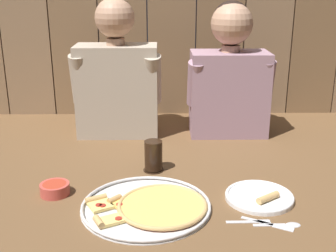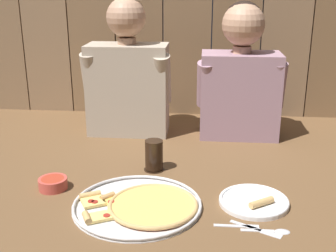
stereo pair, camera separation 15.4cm
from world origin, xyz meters
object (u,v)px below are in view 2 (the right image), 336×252
Objects in this scene: dinner_plate at (254,201)px; diner_left at (128,72)px; drinking_glass at (154,156)px; dipping_bowl at (53,183)px; diner_right at (241,75)px; pizza_tray at (142,205)px.

dinner_plate is 0.36× the size of diner_left.
diner_left is at bearing 111.75° from drinking_glass.
dipping_bowl is 0.93m from diner_right.
drinking_glass reaches higher than pizza_tray.
diner_right is at bearing 0.07° from diner_left.
dinner_plate is 0.42m from drinking_glass.
drinking_glass is at bearing -128.86° from diner_right.
diner_right reaches higher than pizza_tray.
diner_right is at bearing 42.38° from dipping_bowl.
dipping_bowl is at bearing 176.00° from dinner_plate.
drinking_glass is 1.19× the size of dipping_bowl.
pizza_tray is at bearing -115.79° from diner_right.
dipping_bowl is at bearing 162.27° from pizza_tray.
diner_right is (0.50, 0.00, -0.00)m from diner_left.
drinking_glass is 0.58m from diner_right.
dinner_plate is 0.70m from diner_right.
drinking_glass is 0.19× the size of diner_left.
dinner_plate is at bearing 8.95° from pizza_tray.
diner_right reaches higher than drinking_glass.
diner_left is at bearing 75.33° from dipping_bowl.
diner_left reaches higher than dipping_bowl.
drinking_glass is at bearing 89.15° from pizza_tray.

